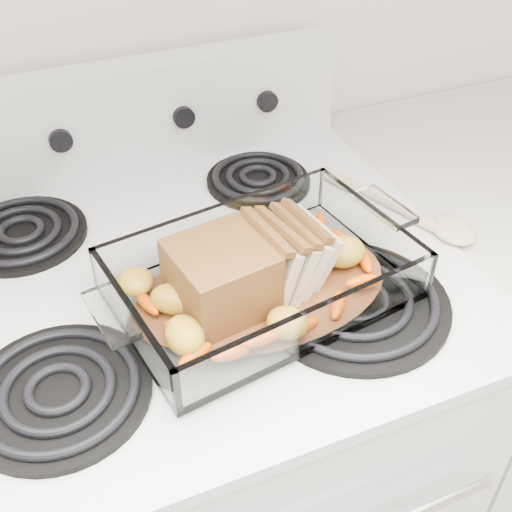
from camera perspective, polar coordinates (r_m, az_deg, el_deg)
name	(u,v)px	position (r m, az deg, el deg)	size (l,w,h in m)	color
electric_range	(197,455)	(1.24, -5.31, -17.19)	(0.78, 0.70, 1.12)	silver
counter_right	(487,355)	(1.50, 19.86, -8.30)	(0.58, 0.68, 0.93)	silver
baking_dish	(262,282)	(0.83, 0.54, -2.34)	(0.37, 0.24, 0.07)	white
pork_roast	(240,269)	(0.80, -1.43, -1.13)	(0.21, 0.11, 0.09)	#5C3412
roast_vegetables	(250,264)	(0.85, -0.54, -0.73)	(0.32, 0.17, 0.04)	#E74F02
wooden_spoon	(419,215)	(1.01, 14.29, 3.52)	(0.14, 0.26, 0.02)	beige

